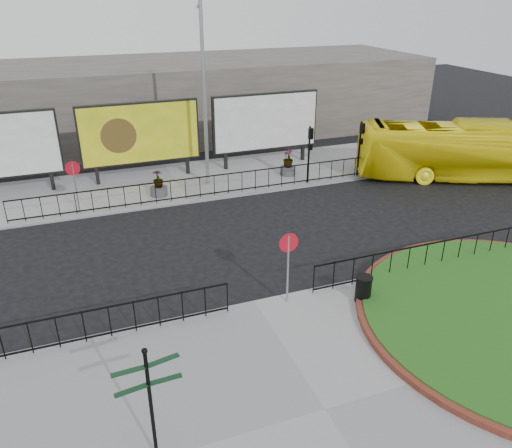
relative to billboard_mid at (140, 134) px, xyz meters
name	(u,v)px	position (x,y,z in m)	size (l,w,h in m)	color
ground	(254,304)	(1.50, -12.97, -2.60)	(90.00, 90.00, 0.00)	black
pavement_near	(325,411)	(1.50, -17.97, -2.54)	(30.00, 10.00, 0.12)	gray
pavement_far	(176,182)	(1.50, -0.97, -2.54)	(44.00, 6.00, 0.12)	gray
railing_near_left	(57,332)	(-4.50, -13.27, -1.93)	(10.00, 0.10, 1.10)	black
railing_near_right	(426,256)	(8.00, -13.27, -1.93)	(9.00, 0.10, 1.10)	black
railing_far	(207,186)	(2.50, -3.67, -1.93)	(18.00, 0.10, 1.10)	black
speed_sign_far	(74,176)	(-3.50, -3.57, -0.68)	(0.64, 0.07, 2.47)	gray
speed_sign_near	(288,253)	(2.50, -13.37, -0.68)	(0.64, 0.07, 2.47)	gray
billboard_mid	(140,134)	(0.00, 0.00, 0.00)	(6.20, 0.31, 4.10)	black
billboard_right	(266,122)	(7.00, 0.00, 0.00)	(6.20, 0.31, 4.10)	black
lamp_post	(204,93)	(3.01, -1.97, 2.23)	(0.74, 0.18, 9.23)	gray
signal_pole_a	(310,146)	(8.00, -3.63, -0.50)	(0.22, 0.26, 3.00)	black
signal_pole_b	(361,141)	(11.00, -3.63, -0.50)	(0.22, 0.26, 3.00)	black
building_backdrop	(142,100)	(1.50, 9.03, -0.10)	(40.00, 10.00, 5.00)	slate
fingerpost_sign	(150,394)	(-2.59, -17.88, -0.69)	(1.39, 0.35, 2.96)	black
litter_bin	(363,289)	(4.82, -14.23, -2.02)	(0.55, 0.55, 0.91)	black
bus	(463,151)	(16.16, -5.58, -1.06)	(2.59, 11.07, 3.08)	yellow
planter_b	(159,186)	(0.30, -2.68, -1.98)	(0.84, 0.84, 1.33)	#4C4C4F
planter_c	(288,165)	(7.50, -2.10, -1.90)	(0.85, 0.85, 1.43)	#4C4C4F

